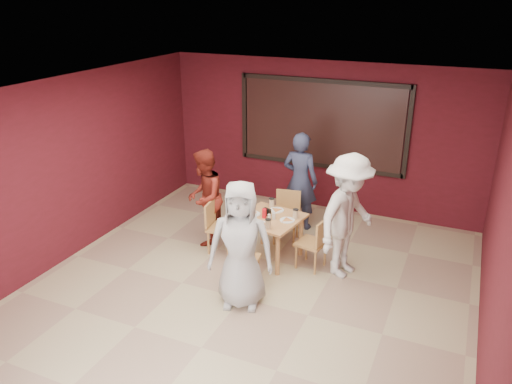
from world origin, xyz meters
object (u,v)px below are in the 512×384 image
at_px(diner_front, 241,245).
at_px(chair_left, 217,224).
at_px(diner_back, 300,181).
at_px(diner_left, 204,197).
at_px(diner_right, 348,216).
at_px(chair_front, 244,258).
at_px(dining_table, 270,222).
at_px(chair_back, 287,213).
at_px(chair_right, 315,241).

bearing_deg(diner_front, chair_left, 112.99).
height_order(diner_back, diner_left, diner_back).
distance_m(chair_left, diner_left, 0.51).
distance_m(chair_left, diner_right, 2.11).
xyz_separation_m(chair_left, diner_left, (-0.33, 0.21, 0.32)).
bearing_deg(chair_front, diner_right, 36.38).
height_order(chair_front, chair_left, chair_left).
relative_size(dining_table, diner_right, 0.55).
bearing_deg(chair_back, diner_left, -153.11).
bearing_deg(diner_back, chair_back, 91.00).
relative_size(dining_table, diner_front, 0.59).
relative_size(chair_front, diner_right, 0.42).
height_order(dining_table, diner_back, diner_back).
height_order(chair_back, diner_right, diner_right).
bearing_deg(diner_right, diner_back, 60.76).
bearing_deg(diner_left, dining_table, 68.07).
bearing_deg(diner_front, chair_front, 93.01).
relative_size(chair_back, diner_right, 0.46).
height_order(chair_left, diner_front, diner_front).
bearing_deg(dining_table, diner_right, 1.95).
distance_m(chair_right, diner_back, 1.53).
height_order(chair_back, diner_back, diner_back).
xyz_separation_m(chair_right, diner_back, (-0.71, 1.29, 0.40)).
relative_size(chair_left, chair_right, 1.01).
bearing_deg(diner_back, chair_right, 122.13).
bearing_deg(diner_front, chair_back, 75.80).
bearing_deg(chair_front, dining_table, 87.69).
bearing_deg(diner_left, diner_back, 116.58).
distance_m(diner_back, diner_right, 1.69).
distance_m(chair_left, diner_back, 1.70).
relative_size(dining_table, diner_left, 0.64).
relative_size(chair_back, chair_right, 1.03).
bearing_deg(chair_right, diner_left, 176.61).
bearing_deg(chair_right, diner_right, 6.58).
xyz_separation_m(chair_back, chair_right, (0.73, -0.73, -0.01)).
relative_size(diner_back, diner_left, 1.09).
distance_m(chair_back, diner_back, 0.68).
bearing_deg(diner_left, chair_back, 99.94).
distance_m(chair_front, diner_back, 2.19).
bearing_deg(chair_front, diner_left, 140.33).
height_order(chair_left, diner_right, diner_right).
xyz_separation_m(chair_front, chair_right, (0.78, 0.85, 0.03)).
distance_m(diner_back, diner_left, 1.71).
bearing_deg(chair_right, dining_table, 179.17).
xyz_separation_m(chair_left, diner_back, (0.91, 1.39, 0.39)).
height_order(chair_front, chair_right, chair_right).
relative_size(dining_table, chair_back, 1.21).
bearing_deg(diner_back, diner_right, 136.30).
bearing_deg(chair_back, chair_left, -137.02).
relative_size(chair_left, diner_front, 0.48).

